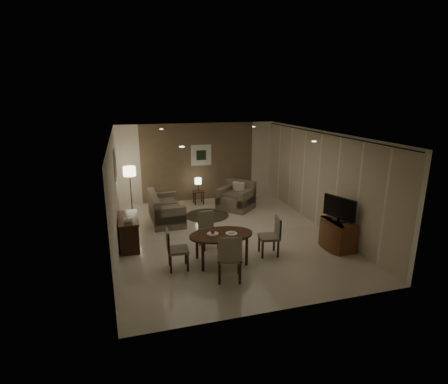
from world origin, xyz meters
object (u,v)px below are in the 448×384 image
object	(u,v)px
chair_right	(269,236)
floor_lamp	(131,190)
chair_near	(229,256)
chair_left	(178,249)
side_table	(198,197)
dining_table	(221,248)
chair_far	(209,230)
armchair	(236,196)
console_desk	(129,232)
sofa	(166,207)
tv_cabinet	(338,234)

from	to	relation	value
chair_right	floor_lamp	world-z (taller)	floor_lamp
chair_near	chair_left	distance (m)	1.18
chair_right	side_table	xyz separation A→B (m)	(-0.76, 4.36, -0.23)
chair_near	floor_lamp	bearing A→B (deg)	-55.11
floor_lamp	side_table	bearing A→B (deg)	8.55
dining_table	chair_far	distance (m)	0.85
chair_left	armchair	xyz separation A→B (m)	(2.44, 3.55, 0.00)
floor_lamp	armchair	bearing A→B (deg)	-10.03
console_desk	sofa	bearing A→B (deg)	55.42
armchair	side_table	world-z (taller)	armchair
chair_far	dining_table	bearing A→B (deg)	-90.29
chair_near	chair_far	world-z (taller)	chair_near
chair_far	floor_lamp	size ratio (longest dim) A/B	0.59
sofa	floor_lamp	bearing A→B (deg)	41.17
dining_table	floor_lamp	distance (m)	4.48
chair_near	chair_far	size ratio (longest dim) A/B	1.16
chair_far	sofa	xyz separation A→B (m)	(-0.78, 2.19, -0.02)
chair_far	chair_left	distance (m)	1.26
dining_table	chair_near	bearing A→B (deg)	-93.43
chair_left	armchair	size ratio (longest dim) A/B	0.89
chair_right	chair_left	bearing A→B (deg)	-78.22
sofa	chair_far	bearing A→B (deg)	-162.04
dining_table	chair_left	size ratio (longest dim) A/B	1.60
chair_far	floor_lamp	world-z (taller)	floor_lamp
sofa	tv_cabinet	bearing A→B (deg)	-130.72
chair_far	side_table	bearing A→B (deg)	76.02
chair_near	sofa	size ratio (longest dim) A/B	0.57
side_table	tv_cabinet	bearing A→B (deg)	-60.54
chair_far	armchair	size ratio (longest dim) A/B	0.86
armchair	floor_lamp	distance (m)	3.35
chair_near	sofa	bearing A→B (deg)	-63.16
console_desk	chair_right	bearing A→B (deg)	-24.04
dining_table	console_desk	bearing A→B (deg)	143.71
chair_right	side_table	size ratio (longest dim) A/B	2.01
tv_cabinet	chair_near	bearing A→B (deg)	-166.30
chair_far	chair_left	size ratio (longest dim) A/B	0.98
chair_far	side_table	size ratio (longest dim) A/B	1.92
side_table	floor_lamp	world-z (taller)	floor_lamp
chair_far	sofa	world-z (taller)	chair_far
chair_near	floor_lamp	size ratio (longest dim) A/B	0.68
console_desk	dining_table	size ratio (longest dim) A/B	0.84
chair_far	armchair	world-z (taller)	armchair
console_desk	tv_cabinet	xyz separation A→B (m)	(4.89, -1.50, -0.03)
chair_far	floor_lamp	xyz separation A→B (m)	(-1.74, 3.24, 0.31)
dining_table	armchair	bearing A→B (deg)	67.29
console_desk	floor_lamp	size ratio (longest dim) A/B	0.81
chair_left	sofa	bearing A→B (deg)	0.16
chair_far	chair_left	xyz separation A→B (m)	(-0.89, -0.89, 0.01)
console_desk	chair_right	world-z (taller)	chair_right
floor_lamp	tv_cabinet	bearing A→B (deg)	-41.01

